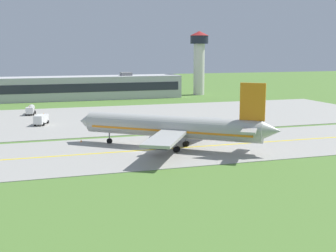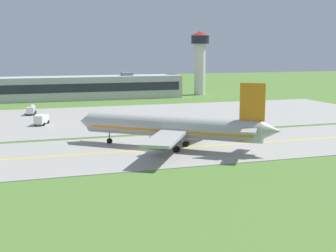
% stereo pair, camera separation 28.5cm
% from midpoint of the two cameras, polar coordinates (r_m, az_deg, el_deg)
% --- Properties ---
extents(ground_plane, '(500.00, 500.00, 0.00)m').
position_cam_midpoint_polar(ground_plane, '(86.22, -3.28, -3.04)').
color(ground_plane, '#517A33').
extents(taxiway_strip, '(240.00, 28.00, 0.10)m').
position_cam_midpoint_polar(taxiway_strip, '(86.20, -3.28, -3.00)').
color(taxiway_strip, '#9E9B93').
rests_on(taxiway_strip, ground).
extents(apron_pad, '(140.00, 52.00, 0.10)m').
position_cam_midpoint_polar(apron_pad, '(128.70, -3.71, 1.11)').
color(apron_pad, '#9E9B93').
rests_on(apron_pad, ground).
extents(taxiway_centreline, '(220.00, 0.60, 0.01)m').
position_cam_midpoint_polar(taxiway_centreline, '(86.19, -3.28, -2.97)').
color(taxiway_centreline, yellow).
rests_on(taxiway_centreline, taxiway_strip).
extents(airplane_lead, '(33.19, 29.38, 12.70)m').
position_cam_midpoint_polar(airplane_lead, '(86.98, 0.61, -0.14)').
color(airplane_lead, '#ADADA8').
rests_on(airplane_lead, ground).
extents(service_truck_baggage, '(3.03, 6.24, 2.65)m').
position_cam_midpoint_polar(service_truck_baggage, '(138.14, -16.40, 1.94)').
color(service_truck_baggage, silver).
rests_on(service_truck_baggage, ground).
extents(service_truck_fuel, '(3.97, 6.34, 2.60)m').
position_cam_midpoint_polar(service_truck_fuel, '(118.82, -15.21, 0.83)').
color(service_truck_fuel, silver).
rests_on(service_truck_fuel, ground).
extents(terminal_building, '(67.08, 11.77, 9.66)m').
position_cam_midpoint_polar(terminal_building, '(176.53, -9.38, 4.62)').
color(terminal_building, '#B2B2B7').
rests_on(terminal_building, ground).
extents(control_tower, '(7.60, 7.60, 25.40)m').
position_cam_midpoint_polar(control_tower, '(190.72, 3.75, 8.42)').
color(control_tower, silver).
rests_on(control_tower, ground).
extents(traffic_cone_near_edge, '(0.44, 0.44, 0.60)m').
position_cam_midpoint_polar(traffic_cone_near_edge, '(95.33, -10.58, -1.80)').
color(traffic_cone_near_edge, orange).
rests_on(traffic_cone_near_edge, ground).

